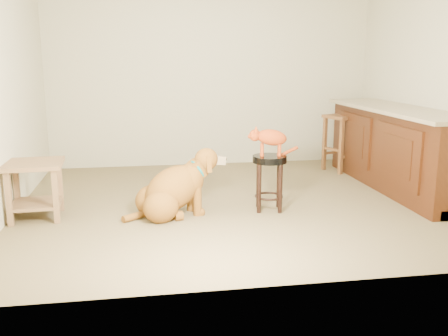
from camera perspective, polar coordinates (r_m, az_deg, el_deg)
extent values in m
cube|color=brown|center=(5.30, 1.69, -3.90)|extent=(4.50, 4.00, 0.01)
cube|color=#BEB999|center=(7.06, -1.40, 10.90)|extent=(4.50, 0.04, 2.60)
cube|color=#BEB999|center=(3.15, 8.90, 8.79)|extent=(4.50, 0.04, 2.60)
cube|color=#BEB999|center=(5.15, -23.94, 9.26)|extent=(0.04, 4.00, 2.60)
cube|color=#BEB999|center=(5.95, 23.89, 9.56)|extent=(0.04, 4.00, 2.60)
cube|color=#3F1D0B|center=(6.14, 19.33, 1.97)|extent=(0.60, 2.50, 0.90)
cube|color=gray|center=(6.06, 19.40, 6.34)|extent=(0.70, 2.56, 0.04)
cube|color=black|center=(6.24, 19.39, -1.63)|extent=(0.52, 2.50, 0.10)
cube|color=#3F1D0B|center=(5.51, 19.23, 1.37)|extent=(0.02, 0.90, 0.62)
cube|color=#3F1D0B|center=(6.48, 14.63, 3.24)|extent=(0.02, 0.90, 0.62)
cube|color=#341709|center=(5.50, 19.12, 1.37)|extent=(0.02, 0.60, 0.40)
cube|color=#341709|center=(6.47, 14.53, 3.24)|extent=(0.02, 0.60, 0.40)
cylinder|color=black|center=(5.10, 6.27, -1.80)|extent=(0.04, 0.04, 0.49)
cylinder|color=black|center=(5.09, 3.95, -1.79)|extent=(0.04, 0.04, 0.49)
cylinder|color=black|center=(4.90, 6.45, -2.39)|extent=(0.04, 0.04, 0.49)
cylinder|color=black|center=(4.89, 4.04, -2.39)|extent=(0.04, 0.04, 0.49)
torus|color=black|center=(5.02, 5.15, -3.23)|extent=(0.34, 0.34, 0.02)
cylinder|color=black|center=(4.93, 5.24, 1.03)|extent=(0.34, 0.34, 0.07)
cube|color=brown|center=(7.11, 13.40, 2.92)|extent=(0.06, 0.06, 0.71)
cube|color=brown|center=(6.89, 11.42, 2.72)|extent=(0.06, 0.06, 0.71)
cube|color=brown|center=(6.88, 15.24, 2.51)|extent=(0.06, 0.06, 0.71)
cube|color=brown|center=(6.66, 13.25, 2.30)|extent=(0.06, 0.06, 0.71)
cube|color=brown|center=(6.83, 13.48, 5.73)|extent=(0.52, 0.52, 0.04)
cube|color=brown|center=(5.21, -18.23, -1.95)|extent=(0.05, 0.05, 0.50)
cube|color=brown|center=(5.27, -22.59, -2.14)|extent=(0.05, 0.05, 0.50)
cube|color=brown|center=(4.83, -18.68, -3.12)|extent=(0.05, 0.05, 0.50)
cube|color=brown|center=(4.89, -23.38, -3.30)|extent=(0.05, 0.05, 0.50)
cube|color=brown|center=(4.99, -20.96, 0.41)|extent=(0.55, 0.55, 0.04)
cube|color=brown|center=(5.07, -20.62, -3.82)|extent=(0.47, 0.47, 0.03)
ellipsoid|color=brown|center=(4.89, -8.17, -3.68)|extent=(0.40, 0.36, 0.31)
ellipsoid|color=brown|center=(4.66, -7.22, -4.46)|extent=(0.40, 0.36, 0.31)
cylinder|color=brown|center=(4.99, -6.42, -4.57)|extent=(0.10, 0.11, 0.10)
cylinder|color=brown|center=(4.73, -5.24, -5.50)|extent=(0.10, 0.11, 0.10)
ellipsoid|color=brown|center=(4.80, -5.90, -2.40)|extent=(0.77, 0.55, 0.63)
ellipsoid|color=brown|center=(4.84, -3.90, -1.29)|extent=(0.33, 0.35, 0.32)
cylinder|color=brown|center=(4.97, -3.84, -2.85)|extent=(0.10, 0.10, 0.36)
cylinder|color=brown|center=(4.82, -3.06, -3.34)|extent=(0.10, 0.10, 0.36)
sphere|color=brown|center=(5.03, -3.51, -4.56)|extent=(0.10, 0.10, 0.10)
sphere|color=brown|center=(4.87, -2.73, -5.10)|extent=(0.10, 0.10, 0.10)
cylinder|color=brown|center=(4.85, -3.08, -0.09)|extent=(0.26, 0.22, 0.23)
ellipsoid|color=brown|center=(4.87, -2.05, 1.01)|extent=(0.28, 0.27, 0.22)
cube|color=#947E5C|center=(4.92, -0.72, 0.92)|extent=(0.17, 0.12, 0.10)
sphere|color=black|center=(4.95, 0.03, 1.04)|extent=(0.05, 0.05, 0.05)
cube|color=brown|center=(4.95, -2.72, 0.87)|extent=(0.06, 0.07, 0.16)
cube|color=brown|center=(4.77, -1.76, 0.43)|extent=(0.06, 0.07, 0.16)
torus|color=#0E7372|center=(4.85, -3.08, -0.20)|extent=(0.18, 0.23, 0.19)
cylinder|color=#D8BF4C|center=(4.88, -2.55, -0.92)|extent=(0.02, 0.04, 0.04)
cylinder|color=brown|center=(4.80, -10.03, -5.44)|extent=(0.27, 0.23, 0.07)
ellipsoid|color=maroon|center=(4.89, 5.48, 3.50)|extent=(0.34, 0.21, 0.20)
cylinder|color=maroon|center=(4.95, 4.34, 2.19)|extent=(0.03, 0.03, 0.12)
sphere|color=maroon|center=(4.96, 4.34, 1.65)|extent=(0.04, 0.04, 0.04)
cylinder|color=maroon|center=(4.87, 4.39, 2.01)|extent=(0.03, 0.03, 0.12)
sphere|color=maroon|center=(4.87, 4.38, 1.47)|extent=(0.04, 0.04, 0.04)
cylinder|color=maroon|center=(4.96, 6.30, 2.17)|extent=(0.03, 0.03, 0.12)
sphere|color=maroon|center=(4.97, 6.29, 1.64)|extent=(0.04, 0.04, 0.04)
cylinder|color=maroon|center=(4.88, 6.38, 2.00)|extent=(0.03, 0.03, 0.12)
sphere|color=maroon|center=(4.89, 6.37, 1.45)|extent=(0.04, 0.04, 0.04)
sphere|color=maroon|center=(4.88, 3.56, 3.74)|extent=(0.11, 0.11, 0.11)
sphere|color=maroon|center=(4.88, 2.99, 3.62)|extent=(0.04, 0.04, 0.04)
sphere|color=brown|center=(4.88, 2.78, 3.62)|extent=(0.02, 0.02, 0.02)
cone|color=maroon|center=(4.91, 3.68, 4.51)|extent=(0.06, 0.06, 0.05)
cone|color=#C66B60|center=(4.91, 3.66, 4.47)|extent=(0.03, 0.03, 0.03)
cone|color=maroon|center=(4.84, 3.71, 4.40)|extent=(0.06, 0.06, 0.05)
cone|color=#C66B60|center=(4.84, 3.68, 4.36)|extent=(0.03, 0.03, 0.03)
cylinder|color=maroon|center=(4.97, 7.24, 1.80)|extent=(0.24, 0.09, 0.11)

